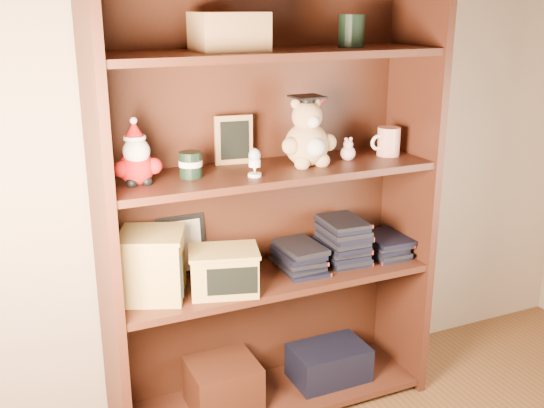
{
  "coord_description": "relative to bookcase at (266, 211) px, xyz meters",
  "views": [
    {
      "loc": [
        -0.98,
        -0.64,
        1.5
      ],
      "look_at": [
        -0.1,
        1.3,
        0.82
      ],
      "focal_mm": 42.0,
      "sensor_mm": 36.0,
      "label": 1
    }
  ],
  "objects": [
    {
      "name": "bookcase",
      "position": [
        0.0,
        0.0,
        0.0
      ],
      "size": [
        1.2,
        0.35,
        1.6
      ],
      "color": "#3E1D11",
      "rests_on": "ground"
    },
    {
      "name": "shelf_lower",
      "position": [
        0.0,
        -0.05,
        -0.24
      ],
      "size": [
        1.14,
        0.33,
        0.02
      ],
      "color": "#3E1D11",
      "rests_on": "ground"
    },
    {
      "name": "shelf_upper",
      "position": [
        0.0,
        -0.05,
        0.16
      ],
      "size": [
        1.14,
        0.33,
        0.02
      ],
      "color": "#3E1D11",
      "rests_on": "ground"
    },
    {
      "name": "santa_plush",
      "position": [
        -0.47,
        -0.06,
        0.25
      ],
      "size": [
        0.16,
        0.11,
        0.22
      ],
      "color": "#A50F0F",
      "rests_on": "shelf_upper"
    },
    {
      "name": "teachers_tin",
      "position": [
        -0.29,
        -0.05,
        0.21
      ],
      "size": [
        0.08,
        0.08,
        0.09
      ],
      "color": "black",
      "rests_on": "shelf_upper"
    },
    {
      "name": "chalkboard_plaque",
      "position": [
        -0.09,
        0.06,
        0.26
      ],
      "size": [
        0.14,
        0.08,
        0.17
      ],
      "color": "#9E7547",
      "rests_on": "shelf_upper"
    },
    {
      "name": "egg_cup",
      "position": [
        -0.09,
        -0.13,
        0.22
      ],
      "size": [
        0.04,
        0.04,
        0.09
      ],
      "color": "white",
      "rests_on": "shelf_upper"
    },
    {
      "name": "grad_teddy_bear",
      "position": [
        0.14,
        -0.06,
        0.27
      ],
      "size": [
        0.21,
        0.18,
        0.25
      ],
      "color": "tan",
      "rests_on": "shelf_upper"
    },
    {
      "name": "pink_figurine",
      "position": [
        0.31,
        -0.05,
        0.2
      ],
      "size": [
        0.06,
        0.06,
        0.09
      ],
      "color": "beige",
      "rests_on": "shelf_upper"
    },
    {
      "name": "teacher_mug",
      "position": [
        0.48,
        -0.05,
        0.22
      ],
      "size": [
        0.12,
        0.08,
        0.11
      ],
      "color": "silver",
      "rests_on": "shelf_upper"
    },
    {
      "name": "certificate_frame",
      "position": [
        -0.29,
        0.09,
        -0.12
      ],
      "size": [
        0.18,
        0.05,
        0.22
      ],
      "color": "black",
      "rests_on": "shelf_lower"
    },
    {
      "name": "treats_box",
      "position": [
        -0.43,
        -0.05,
        -0.11
      ],
      "size": [
        0.27,
        0.27,
        0.23
      ],
      "color": "#AF9147",
      "rests_on": "shelf_lower"
    },
    {
      "name": "pencils_box",
      "position": [
        -0.21,
        -0.12,
        -0.15
      ],
      "size": [
        0.27,
        0.23,
        0.15
      ],
      "color": "#AF9147",
      "rests_on": "shelf_lower"
    },
    {
      "name": "book_stack_left",
      "position": [
        0.11,
        -0.05,
        -0.18
      ],
      "size": [
        0.14,
        0.2,
        0.1
      ],
      "color": "black",
      "rests_on": "shelf_lower"
    },
    {
      "name": "book_stack_mid",
      "position": [
        0.3,
        -0.05,
        -0.15
      ],
      "size": [
        0.14,
        0.2,
        0.16
      ],
      "color": "black",
      "rests_on": "shelf_lower"
    },
    {
      "name": "book_stack_right",
      "position": [
        0.49,
        -0.05,
        -0.19
      ],
      "size": [
        0.14,
        0.2,
        0.08
      ],
      "color": "black",
      "rests_on": "shelf_lower"
    }
  ]
}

